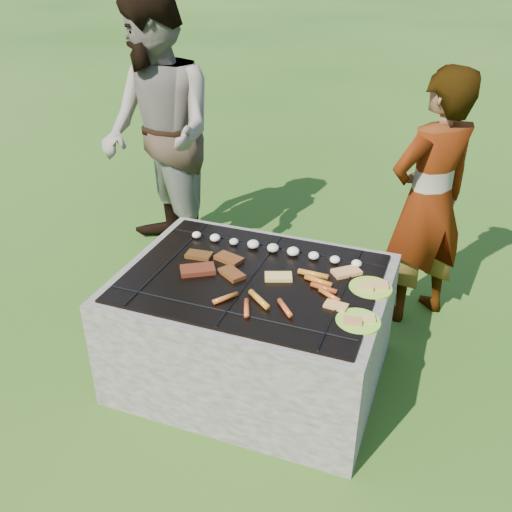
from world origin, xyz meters
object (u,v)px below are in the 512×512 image
at_px(plate_far, 371,288).
at_px(bystander, 158,135).
at_px(fire_pit, 253,331).
at_px(plate_near, 358,321).
at_px(cook, 429,202).

height_order(plate_far, bystander, bystander).
relative_size(fire_pit, plate_near, 5.64).
xyz_separation_m(plate_far, plate_near, (-0.00, -0.29, -0.00)).
xyz_separation_m(plate_near, bystander, (-1.60, 1.16, 0.31)).
bearing_deg(cook, fire_pit, 4.61).
height_order(plate_near, bystander, bystander).
bearing_deg(plate_near, cook, 81.03).
distance_m(plate_far, plate_near, 0.29).
xyz_separation_m(cook, bystander, (-1.77, 0.10, 0.16)).
height_order(plate_far, cook, cook).
distance_m(fire_pit, plate_far, 0.66).
xyz_separation_m(fire_pit, cook, (0.73, 0.88, 0.47)).
relative_size(plate_near, bystander, 0.13).
bearing_deg(plate_near, fire_pit, 162.17).
distance_m(fire_pit, cook, 1.24).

